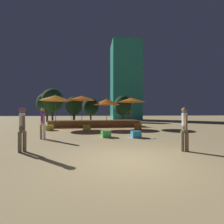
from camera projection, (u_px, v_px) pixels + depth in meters
ground_plane at (128, 160)px, 4.64m from camera, size 120.00×120.00×0.00m
wooden_deck at (95, 123)px, 15.90m from camera, size 9.01×2.58×0.71m
patio_umbrella_0 at (131, 100)px, 14.48m from camera, size 2.61×2.61×2.97m
patio_umbrella_1 at (82, 98)px, 14.11m from camera, size 2.50×2.50×3.12m
patio_umbrella_2 at (56, 98)px, 13.87m from camera, size 2.88×2.88×3.16m
patio_umbrella_3 at (107, 102)px, 14.23m from camera, size 2.51×2.51×2.84m
cube_seat_0 at (87, 128)px, 12.48m from camera, size 0.67×0.67×0.42m
cube_seat_1 at (50, 128)px, 12.38m from camera, size 0.75×0.75×0.42m
cube_seat_2 at (106, 134)px, 8.94m from camera, size 0.60×0.60×0.39m
cube_seat_3 at (136, 134)px, 8.81m from camera, size 0.54×0.54×0.38m
cube_seat_4 at (138, 126)px, 13.11m from camera, size 0.80×0.80×0.49m
person_0 at (22, 127)px, 5.57m from camera, size 0.39×0.41×1.66m
person_1 at (43, 122)px, 8.32m from camera, size 0.30×0.42×1.74m
person_2 at (185, 128)px, 5.69m from camera, size 0.29×0.48×1.67m
bistro_chair_0 at (129, 114)px, 16.17m from camera, size 0.40×0.40×0.90m
bistro_chair_1 at (73, 114)px, 16.18m from camera, size 0.46×0.46×0.90m
frisbee_disc at (153, 138)px, 8.38m from camera, size 0.23×0.23×0.03m
background_tree_0 at (123, 106)px, 23.32m from camera, size 2.76×2.76×4.07m
background_tree_1 at (74, 106)px, 20.85m from camera, size 2.32×2.32×3.69m
background_tree_2 at (52, 100)px, 22.96m from camera, size 3.28×3.28×5.12m
background_tree_3 at (47, 104)px, 23.30m from camera, size 3.07×3.07×4.56m
background_tree_4 at (91, 107)px, 25.15m from camera, size 2.66×2.66×3.91m
distant_building at (125, 82)px, 30.39m from camera, size 5.66×4.96×15.49m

